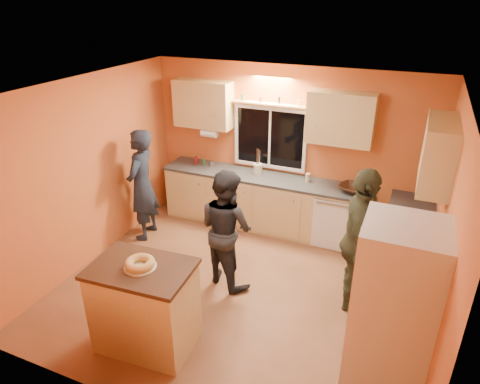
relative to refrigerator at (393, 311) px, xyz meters
The scene contains 14 objects.
ground 2.24m from the refrigerator, 157.06° to the left, with size 4.50×4.50×0.00m, color brown.
room_shell 2.26m from the refrigerator, 145.60° to the left, with size 4.54×4.04×2.61m.
back_counter 3.16m from the refrigerator, 126.89° to the left, with size 4.23×0.62×0.90m.
right_counter 1.38m from the refrigerator, 87.36° to the left, with size 0.62×1.84×0.90m.
refrigerator is the anchor object (origin of this frame).
island 2.51m from the refrigerator, 169.14° to the right, with size 1.10×0.78×1.02m.
bundt_pastry 2.49m from the refrigerator, 169.14° to the right, with size 0.31×0.31×0.09m, color #B38549.
person_left 4.07m from the refrigerator, 158.52° to the left, with size 0.64×0.42×1.76m, color black.
person_center 2.31m from the refrigerator, 156.36° to the left, with size 0.78×0.61×1.61m, color black.
person_right 1.17m from the refrigerator, 113.73° to the left, with size 1.07×0.45×1.83m, color #343723.
mixing_bowl 2.60m from the refrigerator, 107.67° to the left, with size 0.39×0.39×0.09m, color black.
utensil_crock 3.45m from the refrigerator, 131.99° to the left, with size 0.14×0.14×0.17m, color beige.
potted_plant 0.53m from the refrigerator, 90.08° to the left, with size 0.25×0.22×0.28m, color gray.
red_box 2.05m from the refrigerator, 89.43° to the left, with size 0.16×0.12×0.07m, color maroon.
Camera 1 is at (1.80, -4.20, 3.57)m, focal length 32.00 mm.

